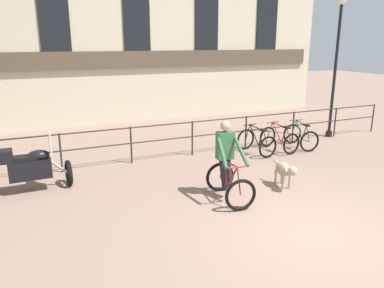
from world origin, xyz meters
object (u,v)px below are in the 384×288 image
Objects in this scene: parked_bicycle_mid_right at (301,137)px; parked_bicycle_near_lamp at (256,142)px; cyclist_with_bike at (228,165)px; dog at (285,170)px; street_lamp at (336,61)px; parked_motorcycle at (29,168)px; parked_bicycle_mid_left at (279,139)px.

parked_bicycle_near_lamp is at bearing 9.26° from parked_bicycle_mid_right.
parked_bicycle_mid_right is (4.17, 2.58, -0.41)m from cyclist_with_bike.
dog is (1.52, -0.03, -0.33)m from cyclist_with_bike.
street_lamp is at bearing 34.78° from cyclist_with_bike.
parked_motorcycle is 7.24m from parked_bicycle_mid_left.
dog is 3.17m from parked_bicycle_mid_left.
cyclist_with_bike is at bearing 40.48° from parked_bicycle_near_lamp.
parked_bicycle_mid_right is at bearing 51.13° from dog.
parked_bicycle_mid_left reaches higher than dog.
cyclist_with_bike is 4.92m from parked_bicycle_mid_right.
parked_motorcycle is 1.52× the size of parked_bicycle_near_lamp.
parked_bicycle_mid_right is (0.84, 0.00, 0.00)m from parked_bicycle_mid_left.
parked_bicycle_near_lamp is at bearing 76.42° from dog.
parked_motorcycle is (-5.42, 2.21, 0.13)m from dog.
parked_bicycle_near_lamp and parked_bicycle_mid_left have the same top height.
dog is 0.81× the size of parked_bicycle_mid_right.
cyclist_with_bike reaches higher than parked_motorcycle.
cyclist_with_bike is at bearing -120.28° from parked_motorcycle.
cyclist_with_bike is 0.96× the size of parked_motorcycle.
cyclist_with_bike is 7.17m from street_lamp.
parked_bicycle_near_lamp is 0.25× the size of street_lamp.
cyclist_with_bike is 1.41× the size of parked_bicycle_mid_right.
cyclist_with_bike reaches higher than parked_bicycle_mid_right.
street_lamp is (4.55, 3.33, 2.23)m from dog.
parked_motorcycle is 8.08m from parked_bicycle_mid_right.
parked_motorcycle reaches higher than dog.
street_lamp is at bearing -172.21° from parked_bicycle_mid_left.
parked_bicycle_near_lamp is (2.48, 2.58, -0.41)m from cyclist_with_bike.
cyclist_with_bike is 4.23m from parked_bicycle_mid_left.
parked_bicycle_mid_right is at bearing -88.19° from parked_motorcycle.
street_lamp is at bearing 42.73° from dog.
cyclist_with_bike reaches higher than dog.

